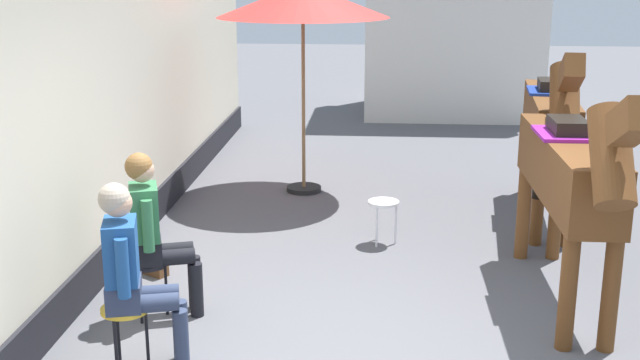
{
  "coord_description": "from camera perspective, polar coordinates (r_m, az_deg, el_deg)",
  "views": [
    {
      "loc": [
        0.1,
        -5.31,
        2.84
      ],
      "look_at": [
        -0.4,
        1.2,
        1.05
      ],
      "focal_mm": 45.06,
      "sensor_mm": 36.0,
      "label": 1
    }
  ],
  "objects": [
    {
      "name": "ground_plane",
      "position": [
        8.79,
        3.51,
        -3.56
      ],
      "size": [
        40.0,
        40.0,
        0.0
      ],
      "primitive_type": "plane",
      "color": "#56565B"
    },
    {
      "name": "pub_facade_wall",
      "position": [
        7.42,
        -16.63,
        4.58
      ],
      "size": [
        0.34,
        14.0,
        3.4
      ],
      "color": "beige",
      "rests_on": "ground_plane"
    },
    {
      "name": "distant_cottage",
      "position": [
        15.57,
        9.35,
        11.3
      ],
      "size": [
        3.4,
        2.6,
        3.5
      ],
      "color": "silver",
      "rests_on": "ground_plane"
    },
    {
      "name": "seated_visitor_near",
      "position": [
        5.77,
        -13.23,
        -6.06
      ],
      "size": [
        0.61,
        0.48,
        1.39
      ],
      "color": "gold",
      "rests_on": "ground_plane"
    },
    {
      "name": "seated_visitor_far",
      "position": [
        6.59,
        -11.75,
        -3.25
      ],
      "size": [
        0.61,
        0.48,
        1.39
      ],
      "color": "black",
      "rests_on": "ground_plane"
    },
    {
      "name": "saddled_horse_near",
      "position": [
        6.9,
        17.39,
        0.5
      ],
      "size": [
        0.5,
        3.0,
        2.06
      ],
      "color": "brown",
      "rests_on": "ground_plane"
    },
    {
      "name": "saddled_horse_far",
      "position": [
        9.17,
        16.09,
        4.15
      ],
      "size": [
        0.67,
        2.99,
        2.06
      ],
      "color": "brown",
      "rests_on": "ground_plane"
    },
    {
      "name": "cafe_parasol",
      "position": [
        9.85,
        -1.22,
        12.54
      ],
      "size": [
        2.1,
        2.1,
        2.58
      ],
      "color": "black",
      "rests_on": "ground_plane"
    },
    {
      "name": "spare_stool_white",
      "position": [
        8.26,
        4.53,
        -1.9
      ],
      "size": [
        0.32,
        0.32,
        0.46
      ],
      "color": "white",
      "rests_on": "ground_plane"
    },
    {
      "name": "satchel_bag",
      "position": [
        7.69,
        -11.71,
        -5.88
      ],
      "size": [
        0.3,
        0.25,
        0.2
      ],
      "primitive_type": "cube",
      "rotation": [
        0.0,
        0.0,
        5.72
      ],
      "color": "brown",
      "rests_on": "ground_plane"
    }
  ]
}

